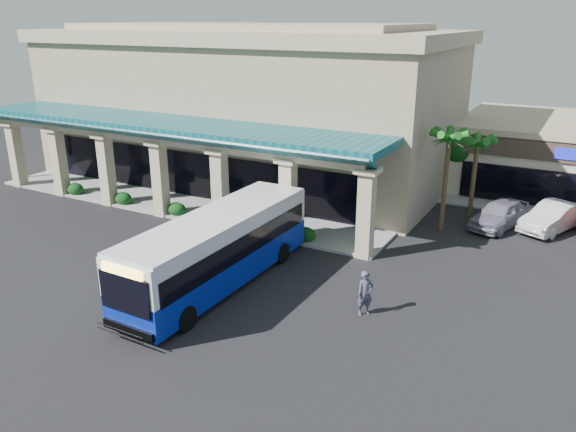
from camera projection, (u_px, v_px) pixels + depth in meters
The scene contains 11 objects.
ground at pixel (211, 270), 27.59m from camera, with size 110.00×110.00×0.00m, color black.
main_building at pixel (247, 102), 42.53m from camera, with size 30.80×14.80×11.35m, color tan, non-canonical shape.
arcade at pixel (170, 165), 35.88m from camera, with size 30.00×6.20×5.70m, color #0D454F, non-canonical shape.
palm_0 at pixel (446, 176), 31.70m from camera, with size 2.40×2.40×6.60m, color #185617, non-canonical shape.
palm_1 at pixel (474, 173), 33.86m from camera, with size 2.40×2.40×5.80m, color #185617, non-canonical shape.
palm_2 at pixel (17, 139), 42.14m from camera, with size 2.40×2.40×6.20m, color #185617, non-canonical shape.
broadleaf_tree at pixel (459, 159), 39.06m from camera, with size 2.60×2.60×4.81m, color #0B340D, non-canonical shape.
transit_bus at pixel (219, 251), 25.61m from camera, with size 2.83×12.14×3.39m, color #09229E, non-canonical shape.
pedestrian at pixel (365, 293), 23.20m from camera, with size 0.71×0.47×1.95m, color #434458.
car_silver at pixel (500, 214), 33.05m from camera, with size 1.94×4.82×1.64m, color #9696A7.
car_white at pixel (553, 217), 32.53m from camera, with size 1.73×4.97×1.64m, color white.
Camera 1 is at (15.45, -20.15, 11.75)m, focal length 35.00 mm.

